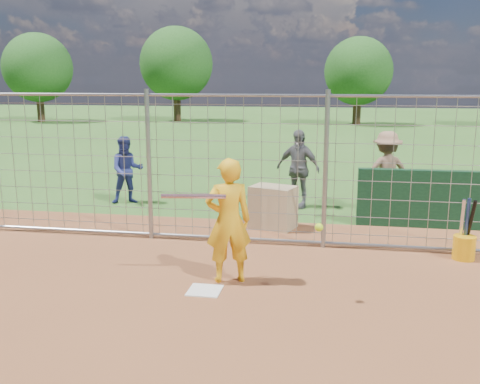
% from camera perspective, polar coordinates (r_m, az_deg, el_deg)
% --- Properties ---
extents(ground, '(100.00, 100.00, 0.00)m').
position_cam_1_polar(ground, '(7.39, -3.42, -9.95)').
color(ground, '#2D591E').
rests_on(ground, ground).
extents(home_plate, '(0.43, 0.43, 0.02)m').
position_cam_1_polar(home_plate, '(7.20, -3.79, -10.45)').
color(home_plate, silver).
rests_on(home_plate, ground).
extents(dugout_wall, '(2.60, 0.20, 1.10)m').
position_cam_1_polar(dugout_wall, '(10.65, 19.39, -0.71)').
color(dugout_wall, '#11381E').
rests_on(dugout_wall, ground).
extents(batter, '(0.73, 0.60, 1.73)m').
position_cam_1_polar(batter, '(7.28, -1.24, -3.09)').
color(batter, '#EDAA14').
rests_on(batter, ground).
extents(bystander_a, '(0.91, 0.83, 1.52)m').
position_cam_1_polar(bystander_a, '(12.29, -11.97, 2.30)').
color(bystander_a, navy).
rests_on(bystander_a, ground).
extents(bystander_b, '(1.09, 0.75, 1.71)m').
position_cam_1_polar(bystander_b, '(11.71, 6.19, 2.50)').
color(bystander_b, '#5D5C62').
rests_on(bystander_b, ground).
extents(bystander_c, '(1.23, 0.89, 1.71)m').
position_cam_1_polar(bystander_c, '(11.61, 15.32, 2.07)').
color(bystander_c, '#89634A').
rests_on(bystander_c, ground).
extents(equipment_bin, '(0.93, 0.77, 0.80)m').
position_cam_1_polar(equipment_bin, '(10.07, 3.55, -1.62)').
color(equipment_bin, tan).
rests_on(equipment_bin, ground).
extents(equipment_in_play, '(2.14, 0.45, 0.35)m').
position_cam_1_polar(equipment_in_play, '(6.93, -1.91, -1.21)').
color(equipment_in_play, silver).
rests_on(equipment_in_play, ground).
extents(bucket_with_bats, '(0.34, 0.37, 0.98)m').
position_cam_1_polar(bucket_with_bats, '(9.03, 22.80, -5.16)').
color(bucket_with_bats, orange).
rests_on(bucket_with_bats, ground).
extents(backstop_fence, '(9.08, 0.08, 2.60)m').
position_cam_1_polar(backstop_fence, '(8.94, -0.57, 2.30)').
color(backstop_fence, gray).
rests_on(backstop_fence, ground).
extents(tree_line, '(44.66, 6.72, 6.48)m').
position_cam_1_polar(tree_line, '(34.85, 12.76, 13.14)').
color(tree_line, '#3F2B19').
rests_on(tree_line, ground).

